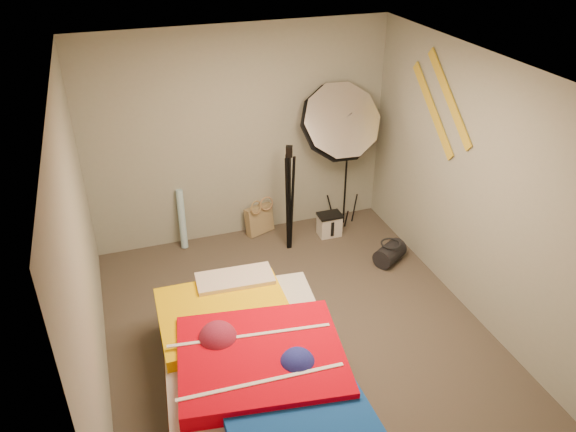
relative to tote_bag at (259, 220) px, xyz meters
name	(u,v)px	position (x,y,z in m)	size (l,w,h in m)	color
floor	(298,333)	(-0.17, -1.90, -0.18)	(4.00, 4.00, 0.00)	brown
ceiling	(301,74)	(-0.17, -1.90, 2.32)	(4.00, 4.00, 0.00)	silver
wall_back	(240,136)	(-0.17, 0.10, 1.07)	(3.50, 3.50, 0.00)	gray
wall_front	(422,395)	(-0.17, -3.90, 1.07)	(3.50, 3.50, 0.00)	gray
wall_left	(83,258)	(-1.92, -1.90, 1.07)	(4.00, 4.00, 0.00)	gray
wall_right	(476,190)	(1.58, -1.90, 1.07)	(4.00, 4.00, 0.00)	gray
tote_bag	(259,220)	(0.00, 0.00, 0.00)	(0.35, 0.11, 0.35)	tan
wrapping_roll	(182,219)	(-0.93, 0.00, 0.18)	(0.08, 0.08, 0.71)	#59A7C6
camera_case	(329,225)	(0.79, -0.34, -0.04)	(0.27, 0.19, 0.27)	beige
duffel_bag	(390,253)	(1.22, -1.10, -0.06)	(0.23, 0.23, 0.37)	black
wall_stripe_upper	(449,98)	(1.56, -1.30, 1.77)	(0.02, 1.10, 0.10)	gold
wall_stripe_lower	(433,110)	(1.56, -1.05, 1.57)	(0.02, 1.10, 0.10)	gold
bed	(253,367)	(-0.77, -2.47, 0.12)	(1.59, 2.25, 0.59)	#452C1F
photo_umbrella	(339,123)	(0.91, -0.22, 1.22)	(1.16, 0.90, 1.94)	black
camera_tripod	(289,192)	(0.23, -0.45, 0.57)	(0.09, 0.09, 1.30)	black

